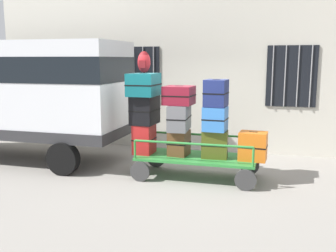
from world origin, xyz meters
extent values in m
plane|color=gray|center=(0.00, 0.00, 0.00)|extent=(40.00, 40.00, 0.00)
cube|color=beige|center=(0.00, 2.47, 2.50)|extent=(12.00, 0.30, 5.00)
cube|color=black|center=(-1.80, 2.30, 2.00)|extent=(1.20, 0.04, 1.50)
cylinder|color=gray|center=(-2.25, 2.26, 2.00)|extent=(0.03, 0.03, 1.50)
cylinder|color=gray|center=(-1.95, 2.26, 2.00)|extent=(0.03, 0.03, 1.50)
cylinder|color=gray|center=(-1.65, 2.26, 2.00)|extent=(0.03, 0.03, 1.50)
cylinder|color=gray|center=(-1.35, 2.26, 2.00)|extent=(0.03, 0.03, 1.50)
cube|color=black|center=(2.20, 2.30, 2.00)|extent=(1.20, 0.04, 1.50)
cylinder|color=gray|center=(1.75, 2.26, 2.00)|extent=(0.03, 0.03, 1.50)
cylinder|color=gray|center=(2.05, 2.26, 2.00)|extent=(0.03, 0.03, 1.50)
cylinder|color=gray|center=(2.35, 2.26, 2.00)|extent=(0.03, 0.03, 1.50)
cylinder|color=gray|center=(2.65, 2.26, 2.00)|extent=(0.03, 0.03, 1.50)
cube|color=silver|center=(-4.00, 0.24, 1.73)|extent=(4.98, 1.93, 2.16)
cube|color=black|center=(-4.00, 0.24, 2.19)|extent=(5.00, 1.95, 0.55)
cube|color=#2D2D30|center=(-4.00, 0.24, 0.77)|extent=(5.02, 1.97, 0.24)
cylinder|color=black|center=(-2.40, -0.73, 0.35)|extent=(0.70, 0.22, 0.70)
cube|color=#2D8438|center=(0.35, -0.17, 0.43)|extent=(2.40, 1.04, 0.05)
cylinder|color=#383838|center=(1.38, -0.71, 0.20)|extent=(0.40, 0.06, 0.40)
cylinder|color=#383838|center=(1.38, 0.37, 0.20)|extent=(0.40, 0.06, 0.40)
cylinder|color=#383838|center=(-0.69, -0.71, 0.20)|extent=(0.40, 0.06, 0.40)
cylinder|color=#383838|center=(-0.69, 0.37, 0.20)|extent=(0.40, 0.06, 0.40)
cylinder|color=#2D8438|center=(1.51, -0.65, 0.64)|extent=(0.04, 0.04, 0.36)
cylinder|color=#2D8438|center=(1.51, 0.31, 0.64)|extent=(0.04, 0.04, 0.36)
cylinder|color=#2D8438|center=(-0.81, -0.65, 0.64)|extent=(0.04, 0.04, 0.36)
cylinder|color=#2D8438|center=(-0.81, 0.31, 0.64)|extent=(0.04, 0.04, 0.36)
cylinder|color=#2D8438|center=(0.35, -0.65, 0.82)|extent=(2.32, 0.04, 0.04)
cylinder|color=#2D8438|center=(0.35, 0.31, 0.82)|extent=(2.32, 0.04, 0.04)
cube|color=#B21E1E|center=(-0.77, -0.20, 0.76)|extent=(0.39, 0.49, 0.61)
cube|color=black|center=(-0.77, -0.20, 0.76)|extent=(0.40, 0.50, 0.02)
cube|color=black|center=(-0.77, -0.20, 1.06)|extent=(0.13, 0.03, 0.02)
cube|color=black|center=(-0.77, -0.15, 1.37)|extent=(0.50, 0.64, 0.59)
cube|color=black|center=(-0.77, -0.15, 1.37)|extent=(0.51, 0.65, 0.02)
cube|color=black|center=(-0.77, -0.15, 1.66)|extent=(0.16, 0.04, 0.02)
cube|color=#0F5960|center=(-0.77, -0.19, 1.90)|extent=(0.55, 0.71, 0.46)
cube|color=black|center=(-0.77, -0.19, 1.90)|extent=(0.56, 0.72, 0.02)
cube|color=black|center=(-0.77, -0.19, 2.12)|extent=(0.16, 0.03, 0.02)
cube|color=brown|center=(-0.03, -0.17, 0.71)|extent=(0.41, 0.47, 0.52)
cube|color=black|center=(-0.03, -0.17, 0.71)|extent=(0.42, 0.48, 0.02)
cube|color=black|center=(-0.03, -0.17, 0.97)|extent=(0.13, 0.04, 0.02)
cube|color=slate|center=(-0.03, -0.14, 1.24)|extent=(0.43, 0.78, 0.52)
cube|color=black|center=(-0.03, -0.14, 1.24)|extent=(0.44, 0.79, 0.02)
cube|color=black|center=(-0.03, -0.14, 1.50)|extent=(0.13, 0.04, 0.02)
cube|color=maroon|center=(-0.03, -0.18, 1.70)|extent=(0.59, 0.57, 0.37)
cube|color=black|center=(-0.03, -0.18, 1.70)|extent=(0.60, 0.58, 0.02)
cube|color=black|center=(-0.03, -0.18, 1.88)|extent=(0.16, 0.04, 0.02)
cube|color=#4C5119|center=(0.72, -0.18, 0.73)|extent=(0.52, 0.37, 0.55)
cube|color=black|center=(0.72, -0.18, 0.73)|extent=(0.53, 0.38, 0.02)
cube|color=black|center=(0.72, -0.18, 1.00)|extent=(0.16, 0.04, 0.02)
cube|color=#3372C6|center=(0.72, -0.21, 1.25)|extent=(0.47, 0.46, 0.48)
cube|color=black|center=(0.72, -0.21, 1.25)|extent=(0.48, 0.47, 0.02)
cube|color=black|center=(0.72, -0.21, 1.48)|extent=(0.16, 0.04, 0.02)
cube|color=navy|center=(0.72, -0.16, 1.76)|extent=(0.45, 0.53, 0.53)
cube|color=black|center=(0.72, -0.16, 1.76)|extent=(0.46, 0.54, 0.02)
cube|color=black|center=(0.72, -0.16, 2.02)|extent=(0.15, 0.04, 0.02)
cube|color=orange|center=(1.47, -0.17, 0.73)|extent=(0.55, 0.44, 0.56)
cube|color=black|center=(1.47, -0.17, 0.73)|extent=(0.56, 0.45, 0.02)
cube|color=black|center=(1.47, -0.17, 1.01)|extent=(0.16, 0.04, 0.02)
ellipsoid|color=maroon|center=(-0.78, -0.13, 2.36)|extent=(0.27, 0.19, 0.44)
cube|color=maroon|center=(-0.78, -0.23, 2.31)|extent=(0.14, 0.06, 0.15)
camera|label=1|loc=(1.86, -7.71, 2.41)|focal=41.26mm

